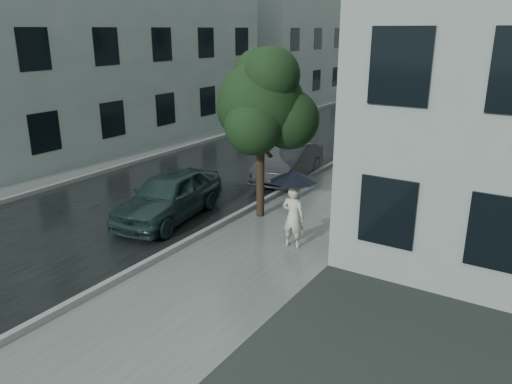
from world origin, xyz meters
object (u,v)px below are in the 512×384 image
Objects in this scene: lamp_post at (352,83)px; street_tree at (262,103)px; pedestrian at (293,217)px; car_near at (169,196)px; car_far at (289,162)px.

street_tree is at bearing -98.38° from lamp_post.
pedestrian is 3.98m from car_near.
street_tree is at bearing -43.75° from pedestrian.
street_tree reaches higher than pedestrian.
street_tree reaches higher than car_near.
pedestrian is 0.40× the size of car_far.
car_far is at bearing 71.08° from car_near.
car_far is at bearing -110.15° from lamp_post.
car_far is (-1.12, 3.70, -2.66)m from street_tree.
lamp_post is 1.35× the size of car_near.
car_near is (-1.60, -9.67, -2.44)m from lamp_post.
car_far is (1.00, 5.40, -0.04)m from car_near.
lamp_post reaches higher than car_far.
lamp_post is (-0.52, 7.97, -0.18)m from street_tree.
pedestrian is 3.48m from street_tree.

